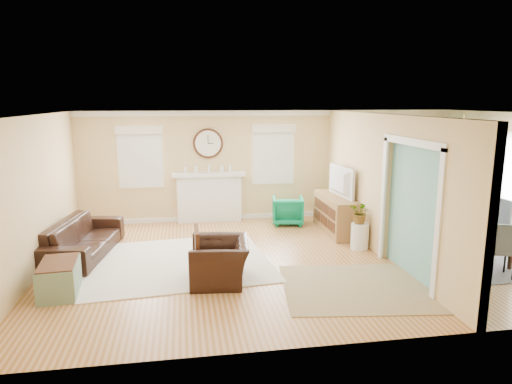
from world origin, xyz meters
The scene contains 27 objects.
floor centered at (0.00, 0.00, 0.00)m, with size 9.00×9.00×0.00m, color #975B22.
wall_back centered at (0.00, 3.00, 1.30)m, with size 9.00×0.02×2.60m, color #E7BD79.
wall_front centered at (0.00, -3.00, 1.30)m, with size 9.00×0.02×2.60m, color #E7BD79.
wall_left centered at (-4.50, 0.00, 1.30)m, with size 0.02×6.00×2.60m, color #E7BD79.
ceiling centered at (0.00, 0.00, 2.60)m, with size 9.00×6.00×0.02m, color white.
partition centered at (1.51, 0.28, 1.36)m, with size 0.17×6.00×2.60m.
fireplace centered at (-1.50, 2.88, 0.60)m, with size 1.70×0.30×1.17m.
wall_clock centered at (-1.50, 2.97, 1.85)m, with size 0.70×0.07×0.70m.
window_left centered at (-3.05, 2.95, 1.66)m, with size 1.05×0.13×1.42m.
window_right centered at (0.05, 2.95, 1.66)m, with size 1.05×0.13×1.42m.
pendant centered at (3.00, 0.00, 2.20)m, with size 0.30×0.30×0.55m.
rug_cream centered at (-2.24, 0.13, 0.01)m, with size 3.16×2.74×0.02m, color beige.
rug_jute centered at (0.54, -1.45, 0.01)m, with size 2.34×1.92×0.01m, color tan.
rug_grey centered at (2.91, -0.31, 0.01)m, with size 2.23×2.79×0.01m, color slate.
sofa centered at (-3.96, 0.81, 0.33)m, with size 2.28×0.89×0.67m, color black.
eames_chair centered at (-1.57, -0.85, 0.34)m, with size 1.03×0.90×0.67m, color black.
green_chair centered at (0.28, 2.33, 0.32)m, with size 0.69×0.71×0.64m, color #0D6742.
trunk centered at (-3.96, -0.94, 0.25)m, with size 0.60×0.90×0.50m.
credenza centered at (1.17, 1.52, 0.40)m, with size 0.56×1.65×0.80m.
tv centered at (1.15, 1.52, 1.12)m, with size 1.13×0.15×0.65m, color black.
garden_stool centered at (1.24, 0.34, 0.25)m, with size 0.34×0.34×0.50m, color white.
potted_plant centered at (1.24, 0.34, 0.73)m, with size 0.40×0.35×0.44m, color #337F33.
dining_table centered at (2.91, -0.31, 0.33)m, with size 1.89×1.05×0.67m, color #462615.
dining_chair_n centered at (2.82, 0.72, 0.54)m, with size 0.44×0.44×0.93m.
dining_chair_s centered at (2.94, -1.37, 0.54)m, with size 0.51×0.51×0.92m.
dining_chair_w centered at (2.24, -0.33, 0.58)m, with size 0.45×0.45×0.98m.
dining_chair_e centered at (3.61, -0.25, 0.61)m, with size 0.49×0.49×1.03m.
Camera 1 is at (-2.10, -7.70, 2.84)m, focal length 32.00 mm.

